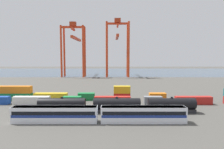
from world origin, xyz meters
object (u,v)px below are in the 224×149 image
passenger_train (100,114)px  shipping_container_4 (154,100)px  shipping_container_12 (123,97)px  gantry_crane_west (75,43)px  freight_tank_row (118,105)px  gantry_crane_central (118,42)px

passenger_train → shipping_container_4: bearing=48.1°
shipping_container_4 → shipping_container_12: same height
gantry_crane_west → passenger_train: bearing=-76.7°
passenger_train → gantry_crane_west: 121.63m
shipping_container_12 → shipping_container_4: bearing=-32.3°
passenger_train → freight_tank_row: size_ratio=0.94×
freight_tank_row → shipping_container_12: size_ratio=7.40×
shipping_container_12 → gantry_crane_west: bearing=110.6°
gantry_crane_central → shipping_container_4: bearing=-84.4°
freight_tank_row → gantry_crane_central: (2.96, 106.31, 25.40)m
passenger_train → shipping_container_12: passenger_train is taller
passenger_train → gantry_crane_central: bearing=86.3°
freight_tank_row → shipping_container_4: 16.15m
gantry_crane_central → freight_tank_row: bearing=-91.6°
freight_tank_row → gantry_crane_west: (-31.86, 107.44, 24.21)m
shipping_container_4 → shipping_container_12: (-10.13, 6.42, 0.00)m
shipping_container_4 → freight_tank_row: bearing=-140.3°
shipping_container_4 → shipping_container_12: bearing=147.7°
passenger_train → freight_tank_row: 9.69m
gantry_crane_west → shipping_container_4: bearing=-65.5°
shipping_container_12 → gantry_crane_central: size_ratio=0.13×
shipping_container_12 → gantry_crane_west: (-34.14, 90.73, 25.07)m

